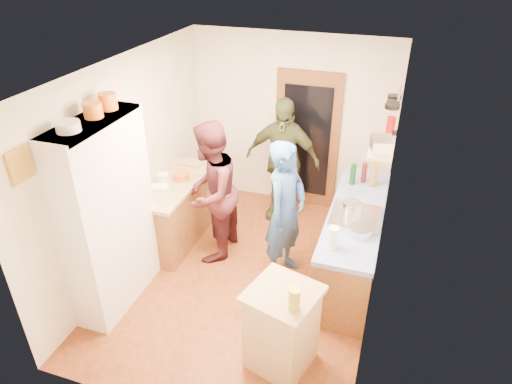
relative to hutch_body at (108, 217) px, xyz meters
The scene contains 44 objects.
floor 1.89m from the hutch_body, 31.61° to the left, with size 3.00×4.00×0.02m, color brown.
ceiling 2.15m from the hutch_body, 31.61° to the left, with size 3.00×4.00×0.02m, color silver.
wall_back 3.10m from the hutch_body, 65.17° to the left, with size 3.00×0.02×2.60m, color silver.
wall_front 1.79m from the hutch_body, 42.95° to the right, with size 3.00×0.02×2.60m, color silver.
wall_left 0.85m from the hutch_body, 104.71° to the left, with size 0.02×4.00×2.60m, color silver.
wall_right 2.93m from the hutch_body, 15.89° to the left, with size 0.02×4.00×2.60m, color silver.
door_frame 3.17m from the hutch_body, 60.77° to the left, with size 0.95×0.06×2.10m, color brown.
door_glass 3.14m from the hutch_body, 60.46° to the left, with size 0.70×0.02×1.70m, color black.
hutch_body is the anchor object (origin of this frame).
hutch_top_shelf 1.08m from the hutch_body, ahead, with size 0.40×1.14×0.04m, color silver.
plate_stack 1.18m from the hutch_body, 90.00° to the right, with size 0.22×0.22×0.09m, color white.
orange_pot_a 1.18m from the hutch_body, 90.00° to the left, with size 0.18×0.18×0.15m, color orange.
orange_pot_b 1.22m from the hutch_body, 90.00° to the left, with size 0.18×0.18×0.16m, color orange.
left_counter_base 1.42m from the hutch_body, 85.43° to the left, with size 0.60×1.40×0.85m, color #946031.
left_counter_top 1.27m from the hutch_body, 85.43° to the left, with size 0.64×1.44×0.05m, color tan.
toaster 0.85m from the hutch_body, 79.74° to the left, with size 0.22×0.15×0.17m, color white.
kettle 1.12m from the hutch_body, 87.43° to the left, with size 0.15×0.15×0.17m, color white.
orange_bowl 1.37m from the hutch_body, 82.40° to the left, with size 0.20×0.20×0.09m, color orange.
chopping_board 1.83m from the hutch_body, 86.22° to the left, with size 0.30×0.22×0.03m, color tan.
right_counter_base 2.90m from the hutch_body, 27.47° to the left, with size 0.60×2.20×0.84m, color #946031.
right_counter_top 2.83m from the hutch_body, 27.47° to the left, with size 0.62×2.22×0.06m, color #1B38AA.
hob 2.75m from the hutch_body, 24.38° to the left, with size 0.55×0.58×0.04m, color silver.
pot_on_hob 2.72m from the hutch_body, 25.53° to the left, with size 0.21×0.21×0.14m, color silver.
bottle_a 3.04m from the hutch_body, 39.44° to the left, with size 0.07×0.07×0.28m, color #143F14.
bottle_b 3.21m from the hutch_body, 39.35° to the left, with size 0.07×0.07×0.27m, color #591419.
bottle_c 3.27m from the hutch_body, 37.01° to the left, with size 0.08×0.08×0.33m, color olive.
paper_towel 2.40m from the hutch_body, 11.74° to the left, with size 0.11×0.11×0.25m, color white.
mixing_bowl 2.73m from the hutch_body, 17.24° to the left, with size 0.26×0.26×0.10m, color silver.
island_base 2.18m from the hutch_body, ahead, with size 0.55×0.55×0.86m, color tan.
island_top 2.09m from the hutch_body, ahead, with size 0.62×0.62×0.05m, color tan.
cutting_board 2.04m from the hutch_body, ahead, with size 0.35×0.28×0.02m, color white.
oil_jar 2.25m from the hutch_body, 12.93° to the right, with size 0.11×0.11×0.21m, color #AD9E2D.
pan_rail 3.73m from the hutch_body, 40.11° to the left, with size 0.02×0.02×0.65m, color silver.
pan_hang_a 3.55m from the hutch_body, 38.53° to the left, with size 0.18×0.18×0.05m, color black.
pan_hang_b 3.67m from the hutch_body, 41.04° to the left, with size 0.16×0.16×0.05m, color black.
pan_hang_c 3.80m from the hutch_body, 43.36° to the left, with size 0.17×0.17×0.05m, color black.
wall_shelf 3.01m from the hutch_body, 25.09° to the left, with size 0.26×0.42×0.03m, color tan.
radio 3.03m from the hutch_body, 25.09° to the left, with size 0.22×0.30×0.15m, color silver.
ext_bracket 3.75m from the hutch_body, 42.07° to the left, with size 0.06×0.10×0.04m, color black.
fire_extinguisher 3.71m from the hutch_body, 42.69° to the left, with size 0.11×0.11×0.32m, color red.
picture_frame 1.22m from the hutch_body, 103.50° to the right, with size 0.03×0.25×0.30m, color gold.
person_hob 2.00m from the hutch_body, 29.79° to the left, with size 0.65×0.43×1.78m, color #2C5193.
person_left 1.38m from the hutch_body, 56.85° to the left, with size 0.90×0.70×1.85m, color #471C22.
person_back 2.64m from the hutch_body, 59.81° to the left, with size 1.08×0.45×1.85m, color #383E22.
Camera 1 is at (1.50, -4.20, 3.77)m, focal length 32.00 mm.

